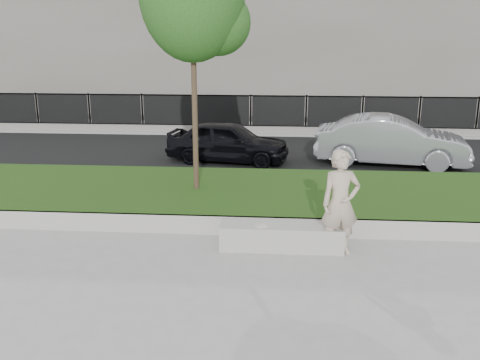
# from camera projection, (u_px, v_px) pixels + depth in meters

# --- Properties ---
(ground) EXTENTS (90.00, 90.00, 0.00)m
(ground) POSITION_uv_depth(u_px,v_px,m) (247.00, 256.00, 10.00)
(ground) COLOR gray
(ground) RESTS_ON ground
(grass_bank) EXTENTS (34.00, 4.00, 0.40)m
(grass_bank) POSITION_uv_depth(u_px,v_px,m) (254.00, 197.00, 12.82)
(grass_bank) COLOR black
(grass_bank) RESTS_ON ground
(grass_kerb) EXTENTS (34.00, 0.08, 0.40)m
(grass_kerb) POSITION_uv_depth(u_px,v_px,m) (250.00, 226.00, 10.94)
(grass_kerb) COLOR #9E9B94
(grass_kerb) RESTS_ON ground
(street) EXTENTS (34.00, 7.00, 0.04)m
(street) POSITION_uv_depth(u_px,v_px,m) (262.00, 154.00, 18.15)
(street) COLOR black
(street) RESTS_ON ground
(far_pavement) EXTENTS (34.00, 3.00, 0.12)m
(far_pavement) POSITION_uv_depth(u_px,v_px,m) (266.00, 129.00, 22.46)
(far_pavement) COLOR gray
(far_pavement) RESTS_ON ground
(iron_fence) EXTENTS (32.00, 0.30, 1.50)m
(iron_fence) POSITION_uv_depth(u_px,v_px,m) (266.00, 122.00, 21.37)
(iron_fence) COLOR slate
(iron_fence) RESTS_ON far_pavement
(building_facade) EXTENTS (34.00, 10.00, 10.00)m
(building_facade) POSITION_uv_depth(u_px,v_px,m) (271.00, 12.00, 27.85)
(building_facade) COLOR #646058
(building_facade) RESTS_ON ground
(stone_bench) EXTENTS (2.35, 0.59, 0.48)m
(stone_bench) POSITION_uv_depth(u_px,v_px,m) (281.00, 237.00, 10.27)
(stone_bench) COLOR #9E9B94
(stone_bench) RESTS_ON ground
(man) EXTENTS (0.81, 0.63, 1.99)m
(man) POSITION_uv_depth(u_px,v_px,m) (340.00, 203.00, 9.84)
(man) COLOR #BCA791
(man) RESTS_ON ground
(book) EXTENTS (0.24, 0.23, 0.02)m
(book) POSITION_uv_depth(u_px,v_px,m) (261.00, 226.00, 10.12)
(book) COLOR beige
(book) RESTS_ON stone_bench
(car_dark) EXTENTS (4.04, 2.17, 1.31)m
(car_dark) POSITION_uv_depth(u_px,v_px,m) (228.00, 141.00, 16.81)
(car_dark) COLOR black
(car_dark) RESTS_ON street
(car_silver) EXTENTS (4.78, 2.34, 1.51)m
(car_silver) POSITION_uv_depth(u_px,v_px,m) (391.00, 141.00, 16.39)
(car_silver) COLOR #9B9CA3
(car_silver) RESTS_ON street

